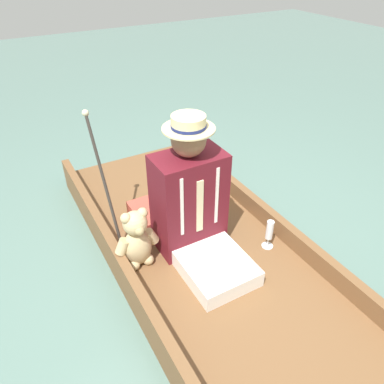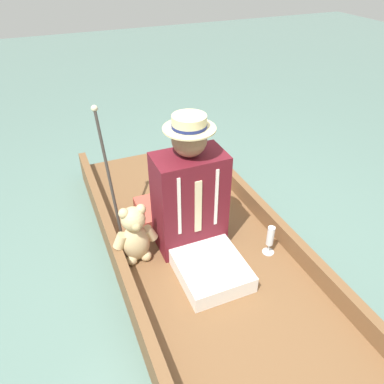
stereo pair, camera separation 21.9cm
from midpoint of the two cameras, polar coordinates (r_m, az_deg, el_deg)
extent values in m
plane|color=slate|center=(2.60, 4.48, -11.88)|extent=(16.00, 16.00, 0.00)
cube|color=brown|center=(2.55, 4.56, -10.78)|extent=(1.15, 2.97, 0.14)
cube|color=brown|center=(2.70, 15.11, -5.21)|extent=(0.06, 2.97, 0.13)
cube|color=brown|center=(2.32, -7.67, -12.05)|extent=(0.06, 2.97, 0.13)
cube|color=#B24738|center=(2.78, -1.05, -2.65)|extent=(0.48, 0.33, 0.12)
cube|color=white|center=(2.33, 5.74, -11.89)|extent=(0.40, 0.43, 0.11)
cube|color=#5B141E|center=(2.38, 2.27, -1.60)|extent=(0.44, 0.26, 0.68)
cube|color=beige|center=(2.25, 3.75, -2.44)|extent=(0.04, 0.01, 0.37)
cube|color=white|center=(2.28, 6.50, -1.03)|extent=(0.02, 0.01, 0.41)
cube|color=white|center=(2.19, 0.92, -2.46)|extent=(0.02, 0.01, 0.41)
sphere|color=#936B4C|center=(2.15, 2.54, 7.96)|extent=(0.21, 0.21, 0.21)
cylinder|color=beige|center=(2.12, 2.58, 9.59)|extent=(0.30, 0.30, 0.01)
cylinder|color=beige|center=(2.10, 2.61, 10.60)|extent=(0.20, 0.20, 0.07)
cylinder|color=navy|center=(2.11, 2.59, 10.01)|extent=(0.20, 0.20, 0.02)
ellipsoid|color=tan|center=(2.40, -5.95, -7.77)|extent=(0.18, 0.15, 0.26)
sphere|color=tan|center=(2.27, -6.24, -4.17)|extent=(0.15, 0.15, 0.15)
sphere|color=tan|center=(2.23, -5.72, -5.36)|extent=(0.06, 0.06, 0.06)
sphere|color=tan|center=(2.25, -5.04, -2.72)|extent=(0.06, 0.06, 0.06)
sphere|color=tan|center=(2.23, -7.63, -3.35)|extent=(0.06, 0.06, 0.06)
cylinder|color=tan|center=(2.39, -3.84, -6.38)|extent=(0.10, 0.07, 0.11)
cylinder|color=tan|center=(2.35, -8.24, -7.50)|extent=(0.10, 0.07, 0.11)
sphere|color=tan|center=(2.45, -4.48, -9.73)|extent=(0.07, 0.07, 0.07)
sphere|color=tan|center=(2.43, -6.62, -10.30)|extent=(0.07, 0.07, 0.07)
cylinder|color=silver|center=(2.58, 13.94, -8.94)|extent=(0.08, 0.08, 0.01)
cylinder|color=silver|center=(2.56, 14.06, -8.34)|extent=(0.01, 0.01, 0.07)
cylinder|color=silver|center=(2.49, 14.39, -6.59)|extent=(0.05, 0.05, 0.14)
cylinder|color=#2D2823|center=(2.50, -10.02, 1.87)|extent=(0.02, 0.43, 0.84)
sphere|color=beige|center=(2.49, -12.20, 12.30)|extent=(0.04, 0.04, 0.04)
camera|label=1|loc=(0.11, -87.26, 1.89)|focal=35.00mm
camera|label=2|loc=(0.11, 92.74, -1.89)|focal=35.00mm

